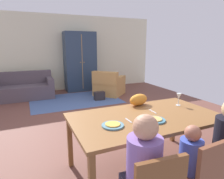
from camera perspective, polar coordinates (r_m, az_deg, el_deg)
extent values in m
cube|color=brown|center=(4.68, -4.39, -7.88)|extent=(6.85, 6.37, 0.02)
cube|color=beige|center=(7.51, -13.11, 10.30)|extent=(6.85, 0.10, 2.70)
cube|color=brown|center=(2.56, 9.95, -8.00)|extent=(1.91, 1.07, 0.04)
cube|color=brown|center=(3.00, 29.93, -14.34)|extent=(0.06, 0.06, 0.72)
cube|color=brown|center=(2.80, -12.18, -14.70)|extent=(0.06, 0.06, 0.72)
cube|color=brown|center=(3.57, 17.51, -8.84)|extent=(0.06, 0.06, 0.72)
cylinder|color=teal|center=(2.21, 0.22, -10.43)|extent=(0.25, 0.25, 0.02)
cylinder|color=gold|center=(2.21, 0.22, -10.07)|extent=(0.17, 0.17, 0.01)
cylinder|color=teal|center=(2.42, 12.38, -8.69)|extent=(0.25, 0.25, 0.02)
cylinder|color=#DEA753|center=(2.41, 12.40, -8.36)|extent=(0.17, 0.17, 0.01)
cylinder|color=silver|center=(3.10, 18.72, -4.35)|extent=(0.06, 0.06, 0.01)
cylinder|color=silver|center=(3.09, 18.79, -3.49)|extent=(0.01, 0.01, 0.09)
cone|color=silver|center=(3.06, 18.91, -1.88)|extent=(0.07, 0.07, 0.09)
cube|color=silver|center=(2.37, 4.83, -8.98)|extent=(0.02, 0.15, 0.01)
cube|color=silver|center=(2.73, 11.81, -6.28)|extent=(0.02, 0.17, 0.01)
cylinder|color=#8161B0|center=(1.76, 9.33, -20.46)|extent=(0.30, 0.30, 0.46)
sphere|color=tan|center=(1.61, 9.75, -10.75)|extent=(0.21, 0.21, 0.21)
cube|color=brown|center=(2.16, 22.72, -22.43)|extent=(0.45, 0.45, 0.04)
cube|color=brown|center=(1.95, 27.85, -19.12)|extent=(0.42, 0.07, 0.42)
cylinder|color=#3C50BB|center=(2.10, 21.94, -17.53)|extent=(0.22, 0.22, 0.33)
sphere|color=#A4634B|center=(1.99, 22.51, -11.69)|extent=(0.15, 0.15, 0.15)
cube|color=brown|center=(2.62, 24.81, -21.79)|extent=(0.04, 0.04, 0.41)
cube|color=#28384B|center=(2.70, 28.33, -20.56)|extent=(0.28, 0.36, 0.45)
ellipsoid|color=orange|center=(2.95, 7.74, -2.95)|extent=(0.35, 0.22, 0.17)
cube|color=#445B8B|center=(6.09, -10.67, -2.97)|extent=(2.60, 1.80, 0.01)
cube|color=#53474F|center=(6.67, -24.46, -0.71)|extent=(1.80, 0.84, 0.42)
cube|color=#53474F|center=(6.93, -24.78, 3.19)|extent=(1.80, 0.20, 0.40)
cube|color=#53474F|center=(6.65, -17.73, 2.53)|extent=(0.18, 0.84, 0.20)
cube|color=#BE8848|center=(6.60, -0.77, 0.32)|extent=(1.19, 1.19, 0.42)
cube|color=#BE8848|center=(6.22, -2.06, 3.39)|extent=(0.72, 0.76, 0.40)
cube|color=#BE8848|center=(6.41, 1.96, 2.77)|extent=(0.74, 0.70, 0.20)
cube|color=#BE8848|center=(6.68, -3.40, 3.17)|extent=(0.74, 0.70, 0.20)
cube|color=#293A51|center=(7.24, -9.27, 8.00)|extent=(1.10, 0.56, 2.10)
cube|color=#C48C42|center=(6.96, -8.66, 7.84)|extent=(0.02, 0.01, 1.89)
sphere|color=#C48C42|center=(6.94, -9.12, 7.81)|extent=(0.04, 0.04, 0.04)
sphere|color=#C48C42|center=(6.97, -8.16, 7.86)|extent=(0.04, 0.04, 0.04)
cube|color=#2C2628|center=(5.97, -3.71, -1.85)|extent=(0.32, 0.16, 0.26)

